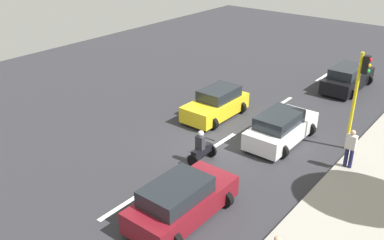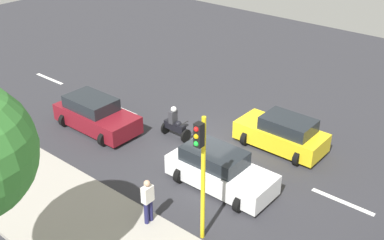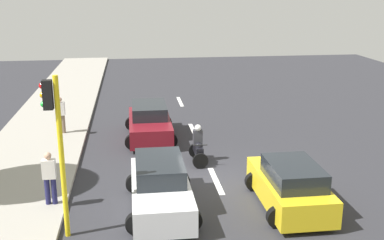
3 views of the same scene
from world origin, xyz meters
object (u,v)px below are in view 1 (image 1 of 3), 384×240
Objects in this scene: car_white at (281,128)px; car_yellow_cab at (216,104)px; car_black at (348,78)px; pedestrian_near_signal at (350,147)px; car_maroon at (181,201)px; motorcycle at (202,149)px; traffic_light_corner at (359,89)px.

car_yellow_cab is at bearing 174.14° from car_white.
pedestrian_near_signal is (3.45, -9.19, 0.35)m from car_black.
car_black is (-0.12, 15.88, 0.00)m from car_maroon.
car_yellow_cab is 4.00m from car_white.
motorcycle reaches higher than car_black.
car_black is at bearing 64.96° from car_yellow_cab.
car_maroon is (4.00, -7.57, 0.00)m from car_yellow_cab.
car_maroon is at bearing -89.89° from car_white.
car_white is 4.14m from motorcycle.
traffic_light_corner is (2.86, -7.41, 2.22)m from car_black.
motorcycle is at bearing 117.01° from car_maroon.
pedestrian_near_signal is 2.65m from traffic_light_corner.
car_white and car_black have the same top height.
car_black is 2.98× the size of motorcycle.
car_black is 8.24m from traffic_light_corner.
car_white is at bearing 90.11° from car_maroon.
car_maroon is 7.48m from pedestrian_near_signal.
motorcycle is at bearing -131.38° from traffic_light_corner.
traffic_light_corner is (-0.59, 1.78, 1.87)m from pedestrian_near_signal.
pedestrian_near_signal is 0.38× the size of traffic_light_corner.
traffic_light_corner reaches higher than motorcycle.
car_yellow_cab is 2.29× the size of pedestrian_near_signal.
car_yellow_cab and car_white have the same top height.
traffic_light_corner reaches higher than pedestrian_near_signal.
car_black is (3.88, 8.30, 0.00)m from car_yellow_cab.
motorcycle is 7.14m from traffic_light_corner.
car_maroon is at bearing -62.19° from car_yellow_cab.
car_white is 2.50× the size of pedestrian_near_signal.
traffic_light_corner is at bearing 7.59° from car_yellow_cab.
car_maroon is 3.81m from motorcycle.
car_maroon is 15.88m from car_black.
pedestrian_near_signal reaches higher than car_black.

